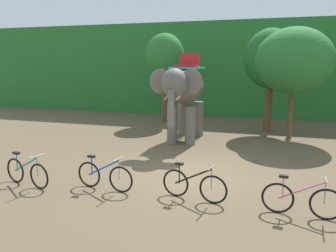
% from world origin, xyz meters
% --- Properties ---
extents(ground_plane, '(80.00, 80.00, 0.00)m').
position_xyz_m(ground_plane, '(0.00, 0.00, 0.00)').
color(ground_plane, brown).
extents(foliage_hedge, '(36.00, 6.00, 5.91)m').
position_xyz_m(foliage_hedge, '(0.00, 14.70, 2.96)').
color(foliage_hedge, '#28702D').
rests_on(foliage_hedge, ground).
extents(tree_center, '(2.16, 2.16, 4.98)m').
position_xyz_m(tree_center, '(-3.46, 8.84, 3.68)').
color(tree_center, brown).
rests_on(tree_center, ground).
extents(tree_center_left, '(2.48, 2.48, 4.98)m').
position_xyz_m(tree_center_left, '(2.22, 7.69, 3.52)').
color(tree_center_left, brown).
rests_on(tree_center_left, ground).
extents(tree_center_right, '(3.35, 3.35, 4.90)m').
position_xyz_m(tree_center_right, '(3.21, 6.55, 3.44)').
color(tree_center_right, brown).
rests_on(tree_center_right, ground).
extents(elephant, '(2.08, 4.15, 3.78)m').
position_xyz_m(elephant, '(-1.19, 4.49, 2.20)').
color(elephant, '#665E56').
rests_on(elephant, ground).
extents(bike_teal, '(1.68, 0.58, 0.92)m').
position_xyz_m(bike_teal, '(-3.96, -2.07, 0.39)').
color(bike_teal, black).
rests_on(bike_teal, ground).
extents(bike_blue, '(1.70, 0.52, 0.92)m').
position_xyz_m(bike_blue, '(-1.78, -1.71, 0.39)').
color(bike_blue, black).
rests_on(bike_blue, ground).
extents(bike_black, '(1.69, 0.52, 0.92)m').
position_xyz_m(bike_black, '(0.65, -1.68, 0.39)').
color(bike_black, black).
rests_on(bike_black, ground).
extents(bike_pink, '(1.71, 0.52, 0.92)m').
position_xyz_m(bike_pink, '(3.10, -1.87, 0.39)').
color(bike_pink, black).
rests_on(bike_pink, ground).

